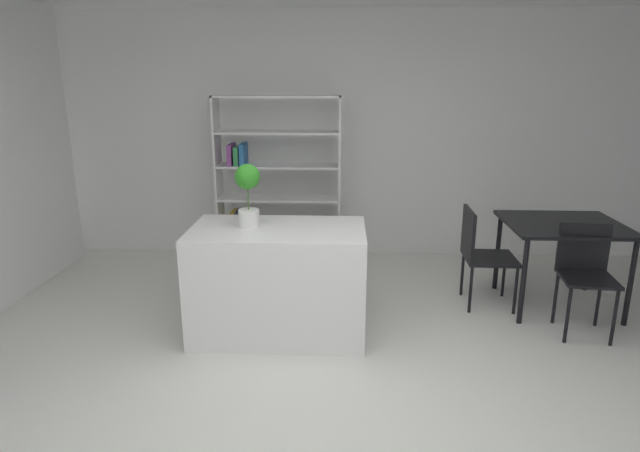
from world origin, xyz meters
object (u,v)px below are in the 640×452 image
dining_chair_near (585,268)px  dining_chair_island_side (479,249)px  open_bookshelf (273,182)px  potted_plant_on_island (248,190)px  dining_table (563,232)px  kitchen_island (279,281)px

dining_chair_near → dining_chair_island_side: size_ratio=0.99×
open_bookshelf → dining_chair_island_side: bearing=-28.1°
potted_plant_on_island → dining_table: (2.69, 0.58, -0.48)m
open_bookshelf → dining_chair_near: (2.72, -1.55, -0.38)m
open_bookshelf → kitchen_island: bearing=-81.6°
kitchen_island → open_bookshelf: (-0.25, 1.69, 0.48)m
kitchen_island → open_bookshelf: size_ratio=0.75×
kitchen_island → dining_chair_near: dining_chair_near is taller
kitchen_island → dining_table: bearing=14.3°
open_bookshelf → dining_chair_near: size_ratio=2.07×
open_bookshelf → dining_table: (2.71, -1.06, -0.22)m
dining_table → dining_chair_near: size_ratio=1.12×
potted_plant_on_island → dining_chair_island_side: (1.97, 0.58, -0.64)m
open_bookshelf → dining_table: size_ratio=1.84×
kitchen_island → dining_chair_island_side: dining_chair_island_side is taller
dining_table → open_bookshelf: bearing=158.5°
potted_plant_on_island → open_bookshelf: 1.66m
kitchen_island → dining_table: 2.55m
open_bookshelf → dining_chair_near: 3.15m
dining_chair_near → dining_chair_island_side: bearing=152.1°
potted_plant_on_island → dining_table: size_ratio=0.50×
potted_plant_on_island → kitchen_island: bearing=-11.2°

